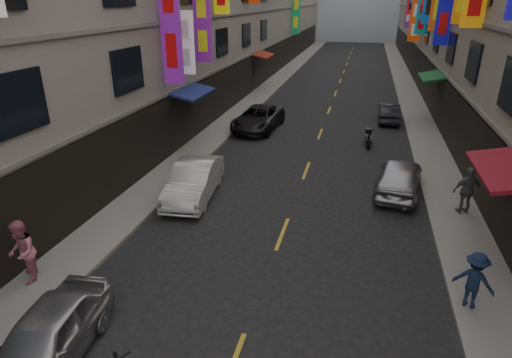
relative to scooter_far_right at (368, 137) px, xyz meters
The scene contains 13 objects.
sidewalk_left 16.07m from the scooter_far_right, 122.96° to the left, with size 2.00×90.00×0.12m, color slate.
sidewalk_right 13.88m from the scooter_far_right, 76.42° to the left, with size 2.00×90.00×0.12m, color slate.
street_awnings 5.38m from the scooter_far_right, 147.85° to the right, with size 13.99×35.20×0.41m.
lane_markings 10.85m from the scooter_far_right, 104.67° to the left, with size 0.12×80.20×0.01m.
scooter_far_right is the anchor object (origin of this frame).
car_left_near 18.54m from the scooter_far_right, 111.06° to the right, with size 1.57×3.91×1.33m, color #B6B5BA.
car_left_mid 10.84m from the scooter_far_right, 128.48° to the right, with size 1.54×4.40×1.45m, color silver.
car_left_far 6.74m from the scooter_far_right, 166.72° to the left, with size 2.29×4.98×1.38m, color black.
car_right_mid 6.17m from the scooter_far_right, 78.25° to the right, with size 1.69×4.19×1.43m, color #AAA9AE.
car_right_far 5.46m from the scooter_far_right, 76.70° to the left, with size 1.26×3.60×1.19m, color #23232A.
pedestrian_lfar 17.59m from the scooter_far_right, 121.44° to the right, with size 0.90×0.62×1.85m, color #C96A82.
pedestrian_rnear 13.41m from the scooter_far_right, 78.57° to the right, with size 1.00×0.52×1.55m, color #141E37.
pedestrian_rfar 8.36m from the scooter_far_right, 65.19° to the right, with size 1.05×0.60×1.79m, color #595A5C.
Camera 1 is at (2.21, 5.40, 7.46)m, focal length 30.00 mm.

